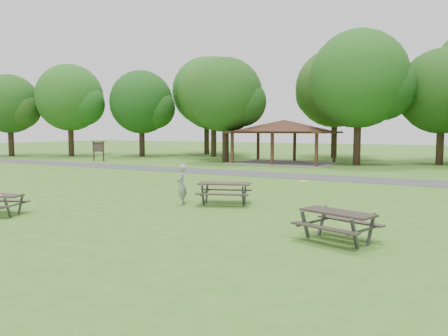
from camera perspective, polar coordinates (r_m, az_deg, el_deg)
ground at (r=15.58m, az=-10.41°, el=-5.74°), size 160.00×160.00×0.00m
asphalt_path at (r=27.76m, az=8.15°, el=-0.99°), size 120.00×3.20×0.02m
pavilion at (r=38.38m, az=7.89°, el=5.22°), size 8.60×7.01×3.76m
notice_board at (r=42.14m, az=-16.09°, el=2.67°), size 1.60×0.30×1.88m
tree_row_a at (r=50.73m, az=-19.40°, el=8.42°), size 7.56×7.20×9.97m
tree_row_b at (r=48.40m, az=-10.65°, el=8.21°), size 7.14×6.80×9.28m
tree_row_c at (r=47.34m, az=-1.25°, el=9.43°), size 8.19×7.80×10.67m
tree_row_d at (r=39.20m, az=0.33°, el=9.22°), size 6.93×6.60×9.27m
tree_row_e at (r=37.85m, az=17.34°, el=10.69°), size 8.40×8.00×11.02m
tree_row_f at (r=40.52m, az=26.73°, el=8.66°), size 7.35×7.00×9.55m
tree_deep_a at (r=51.91m, az=-2.20°, el=9.69°), size 8.40×8.00×11.38m
tree_deep_b at (r=46.52m, az=14.43°, el=9.78°), size 8.40×8.00×11.13m
tree_flank_left at (r=53.51m, az=-26.13°, el=7.33°), size 6.72×6.40×8.93m
picnic_table_middle at (r=16.91m, az=0.06°, el=-2.62°), size 2.43×2.19×0.87m
picnic_table_far at (r=11.68m, az=14.61°, el=-6.43°), size 2.25×2.01×0.82m
frisbee_in_flight at (r=14.24m, az=10.31°, el=-1.70°), size 0.34×0.34×0.02m
frisbee_thrower at (r=16.94m, az=-5.56°, el=-2.16°), size 0.57×0.67×1.55m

